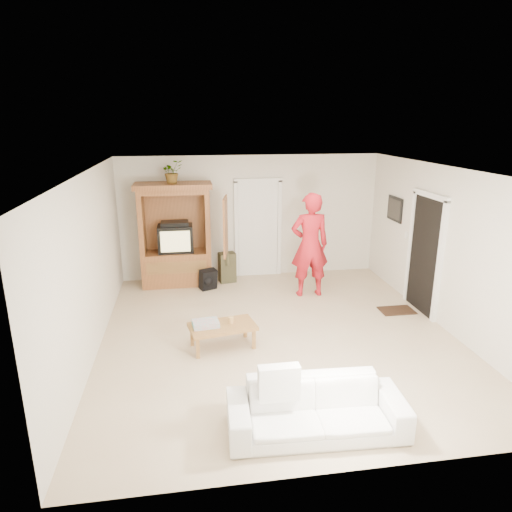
{
  "coord_description": "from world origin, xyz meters",
  "views": [
    {
      "loc": [
        -1.37,
        -6.48,
        3.3
      ],
      "look_at": [
        -0.26,
        0.6,
        1.15
      ],
      "focal_mm": 32.0,
      "sensor_mm": 36.0,
      "label": 1
    }
  ],
  "objects_px": {
    "sofa": "(316,409)",
    "coffee_table": "(222,328)",
    "armoire": "(177,242)",
    "man": "(310,245)"
  },
  "relations": [
    {
      "from": "man",
      "to": "sofa",
      "type": "relative_size",
      "value": 1.04
    },
    {
      "from": "man",
      "to": "coffee_table",
      "type": "relative_size",
      "value": 1.91
    },
    {
      "from": "sofa",
      "to": "coffee_table",
      "type": "relative_size",
      "value": 1.83
    },
    {
      "from": "sofa",
      "to": "coffee_table",
      "type": "xyz_separation_m",
      "value": [
        -0.85,
        2.1,
        0.03
      ]
    },
    {
      "from": "sofa",
      "to": "coffee_table",
      "type": "height_order",
      "value": "sofa"
    },
    {
      "from": "armoire",
      "to": "sofa",
      "type": "height_order",
      "value": "armoire"
    },
    {
      "from": "sofa",
      "to": "coffee_table",
      "type": "distance_m",
      "value": 2.26
    },
    {
      "from": "coffee_table",
      "to": "sofa",
      "type": "bearing_deg",
      "value": -78.72
    },
    {
      "from": "armoire",
      "to": "man",
      "type": "distance_m",
      "value": 2.72
    },
    {
      "from": "armoire",
      "to": "coffee_table",
      "type": "bearing_deg",
      "value": -77.06
    }
  ]
}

